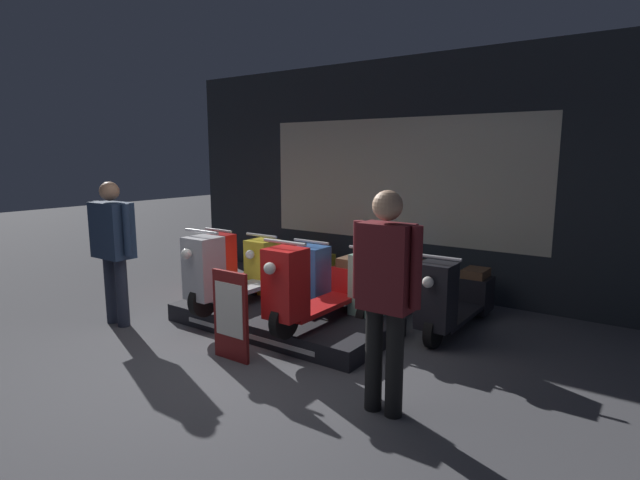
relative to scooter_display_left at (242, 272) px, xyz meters
name	(u,v)px	position (x,y,z in m)	size (l,w,h in m)	color
ground_plane	(212,372)	(0.79, -1.21, -0.56)	(30.00, 30.00, 0.00)	#4C4C51
shop_wall_back	(397,177)	(0.79, 2.30, 1.03)	(7.53, 0.09, 3.20)	#23282D
display_platform	(282,319)	(0.56, 0.04, -0.47)	(2.48, 1.15, 0.20)	black
scooter_display_left	(242,272)	(0.00, 0.00, 0.00)	(0.48, 1.68, 0.93)	black
scooter_display_right	(321,287)	(1.12, 0.00, 0.00)	(0.48, 1.68, 0.93)	black
scooter_backrow_0	(249,263)	(-0.90, 1.07, -0.20)	(0.48, 1.68, 0.93)	black
scooter_backrow_1	(291,270)	(-0.14, 1.07, -0.20)	(0.48, 1.68, 0.93)	black
scooter_backrow_2	(338,278)	(0.63, 1.07, -0.20)	(0.48, 1.68, 0.93)	black
scooter_backrow_3	(393,287)	(1.39, 1.07, -0.20)	(0.48, 1.68, 0.93)	black
scooter_backrow_4	(456,298)	(2.16, 1.07, -0.20)	(0.48, 1.68, 0.93)	black
person_left_browsing	(113,240)	(-1.04, -0.94, 0.40)	(0.64, 0.27, 1.61)	#232838
person_right_browsing	(386,288)	(2.36, -0.94, 0.40)	(0.54, 0.22, 1.66)	black
price_sign_board	(231,316)	(0.73, -0.91, -0.13)	(0.42, 0.04, 0.85)	maroon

